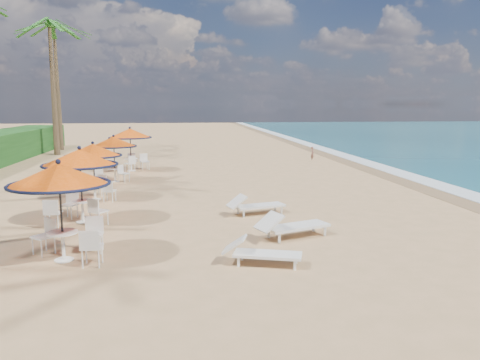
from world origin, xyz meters
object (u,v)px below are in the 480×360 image
object	(u,v)px
lounger_near	(259,252)
lounger_far	(254,205)
station_4	(131,139)
station_0	(62,187)
station_1	(79,167)
lounger_mid	(290,225)
station_3	(113,146)
station_2	(93,157)

from	to	relation	value
lounger_near	lounger_far	size ratio (longest dim) A/B	0.93
station_4	lounger_far	world-z (taller)	station_4
station_0	station_1	world-z (taller)	station_0
lounger_near	lounger_mid	bearing A→B (deg)	76.65
lounger_mid	station_3	bearing A→B (deg)	100.53
station_3	lounger_mid	xyz separation A→B (m)	(5.95, -10.00, -1.32)
station_2	station_4	bearing A→B (deg)	85.63
station_0	lounger_mid	world-z (taller)	station_0
station_1	lounger_far	world-z (taller)	station_1
station_0	station_4	size ratio (longest dim) A/B	0.99
station_4	station_2	bearing A→B (deg)	-94.37
station_2	lounger_near	world-z (taller)	station_2
station_3	station_4	distance (m)	3.66
station_0	lounger_mid	size ratio (longest dim) A/B	1.08
station_2	station_1	bearing A→B (deg)	-86.66
lounger_mid	lounger_far	xyz separation A→B (m)	(-0.54, 2.81, -0.03)
station_3	lounger_far	xyz separation A→B (m)	(5.41, -7.18, -1.35)
lounger_near	lounger_mid	world-z (taller)	lounger_mid
lounger_near	lounger_far	world-z (taller)	lounger_far
station_1	station_2	size ratio (longest dim) A/B	1.06
station_4	lounger_far	bearing A→B (deg)	-65.25
station_2	station_4	size ratio (longest dim) A/B	0.93
station_3	station_1	bearing A→B (deg)	-89.78
station_3	station_4	size ratio (longest dim) A/B	0.92
station_0	station_2	world-z (taller)	station_0
station_1	station_4	bearing A→B (deg)	88.01
lounger_mid	station_1	bearing A→B (deg)	137.51
station_4	lounger_near	distance (m)	16.28
station_4	station_0	bearing A→B (deg)	-90.11
station_3	station_4	bearing A→B (deg)	83.43
station_3	lounger_mid	distance (m)	11.71
station_1	station_3	distance (m)	7.57
lounger_mid	lounger_far	bearing A→B (deg)	80.67
station_4	lounger_near	bearing A→B (deg)	-74.43
station_0	station_2	size ratio (longest dim) A/B	1.07
lounger_far	station_4	bearing A→B (deg)	99.86
lounger_mid	lounger_far	distance (m)	2.86
station_0	lounger_near	world-z (taller)	station_0
station_3	station_4	xyz separation A→B (m)	(0.42, 3.64, 0.07)
station_0	lounger_mid	distance (m)	5.83
station_0	lounger_far	size ratio (longest dim) A/B	1.18
lounger_mid	lounger_far	world-z (taller)	lounger_mid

